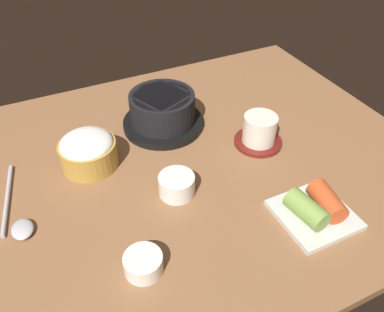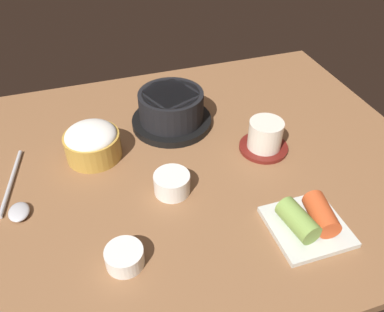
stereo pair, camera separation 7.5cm
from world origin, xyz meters
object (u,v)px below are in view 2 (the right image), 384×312
object	(u,v)px
tea_cup_with_saucer	(265,137)
rice_bowl	(92,142)
spoon	(16,201)
stone_pot	(171,110)
side_bowl_near	(124,257)
banchan_cup_center	(172,183)
kimchi_plate	(308,221)

from	to	relation	value
tea_cup_with_saucer	rice_bowl	bearing A→B (deg)	165.64
spoon	tea_cup_with_saucer	bearing A→B (deg)	0.35
stone_pot	tea_cup_with_saucer	xyz separation A→B (cm)	(15.81, -14.50, -0.76)
stone_pot	rice_bowl	bearing A→B (deg)	-162.16
rice_bowl	tea_cup_with_saucer	world-z (taller)	rice_bowl
stone_pot	spoon	xyz separation A→B (cm)	(-33.13, -14.80, -3.31)
tea_cup_with_saucer	side_bowl_near	world-z (taller)	tea_cup_with_saucer
banchan_cup_center	kimchi_plate	world-z (taller)	kimchi_plate
rice_bowl	tea_cup_with_saucer	size ratio (longest dim) A/B	1.10
side_bowl_near	stone_pot	bearing A→B (deg)	63.13
banchan_cup_center	side_bowl_near	size ratio (longest dim) A/B	1.11
side_bowl_near	spoon	world-z (taller)	side_bowl_near
side_bowl_near	spoon	xyz separation A→B (cm)	(-16.24, 18.54, -1.03)
side_bowl_near	spoon	distance (cm)	24.67
stone_pot	banchan_cup_center	distance (cm)	21.38
banchan_cup_center	kimchi_plate	size ratio (longest dim) A/B	0.54
stone_pot	side_bowl_near	distance (cm)	37.45
side_bowl_near	spoon	size ratio (longest dim) A/B	0.30
banchan_cup_center	side_bowl_near	world-z (taller)	banchan_cup_center
stone_pot	kimchi_plate	size ratio (longest dim) A/B	1.45
kimchi_plate	side_bowl_near	bearing A→B (deg)	174.88
banchan_cup_center	stone_pot	bearing A→B (deg)	74.39
kimchi_plate	side_bowl_near	distance (cm)	30.32
stone_pot	banchan_cup_center	bearing A→B (deg)	-105.61
banchan_cup_center	side_bowl_near	bearing A→B (deg)	-131.02
rice_bowl	banchan_cup_center	bearing A→B (deg)	-49.97
tea_cup_with_saucer	stone_pot	bearing A→B (deg)	137.48
stone_pot	side_bowl_near	bearing A→B (deg)	-116.87
rice_bowl	kimchi_plate	distance (cm)	43.61
kimchi_plate	spoon	size ratio (longest dim) A/B	0.62
tea_cup_with_saucer	spoon	size ratio (longest dim) A/B	0.51
kimchi_plate	spoon	bearing A→B (deg)	155.41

